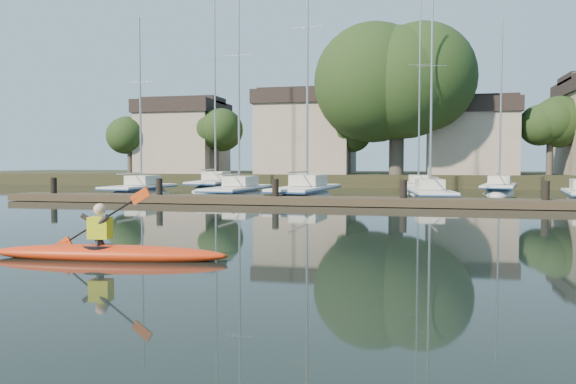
% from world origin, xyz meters
% --- Properties ---
extents(ground, '(160.00, 160.00, 0.00)m').
position_xyz_m(ground, '(0.00, 0.00, 0.00)').
color(ground, black).
rests_on(ground, ground).
extents(kayak, '(5.07, 1.20, 1.61)m').
position_xyz_m(kayak, '(-2.66, -1.63, 0.19)').
color(kayak, red).
rests_on(kayak, ground).
extents(dock, '(34.00, 2.00, 1.80)m').
position_xyz_m(dock, '(0.00, 14.00, 0.20)').
color(dock, '#453627').
rests_on(dock, ground).
extents(sailboat_0, '(2.25, 7.58, 11.96)m').
position_xyz_m(sailboat_0, '(-12.73, 19.10, -0.20)').
color(sailboat_0, white).
rests_on(sailboat_0, ground).
extents(sailboat_1, '(2.47, 8.63, 13.97)m').
position_xyz_m(sailboat_1, '(-6.37, 18.62, -0.19)').
color(sailboat_1, white).
rests_on(sailboat_1, ground).
extents(sailboat_2, '(3.09, 9.95, 16.21)m').
position_xyz_m(sailboat_2, '(-2.39, 18.51, -0.20)').
color(sailboat_2, white).
rests_on(sailboat_2, ground).
extents(sailboat_3, '(2.72, 7.67, 12.11)m').
position_xyz_m(sailboat_3, '(4.30, 17.90, -0.18)').
color(sailboat_3, white).
rests_on(sailboat_3, ground).
extents(sailboat_5, '(3.27, 10.11, 16.45)m').
position_xyz_m(sailboat_5, '(-10.89, 27.10, -0.20)').
color(sailboat_5, white).
rests_on(sailboat_5, ground).
extents(sailboat_6, '(1.99, 9.38, 14.90)m').
position_xyz_m(sailboat_6, '(3.74, 27.60, -0.17)').
color(sailboat_6, white).
rests_on(sailboat_6, ground).
extents(sailboat_7, '(3.44, 7.85, 12.26)m').
position_xyz_m(sailboat_7, '(8.81, 26.28, -0.18)').
color(sailboat_7, white).
rests_on(sailboat_7, ground).
extents(shore, '(90.00, 25.25, 12.75)m').
position_xyz_m(shore, '(1.61, 40.29, 3.23)').
color(shore, '#232D16').
rests_on(shore, ground).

